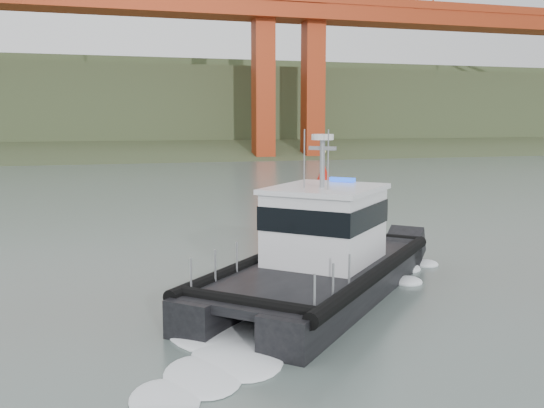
{
  "coord_description": "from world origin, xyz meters",
  "views": [
    {
      "loc": [
        -6.84,
        -14.85,
        5.98
      ],
      "look_at": [
        0.4,
        9.95,
        2.4
      ],
      "focal_mm": 40.0,
      "sensor_mm": 36.0,
      "label": 1
    }
  ],
  "objects": [
    {
      "name": "headlands",
      "position": [
        0.0,
        125.5,
        7.05
      ],
      "size": [
        500.0,
        105.36,
        27.12
      ],
      "color": "#3D502E",
      "rests_on": "ground"
    },
    {
      "name": "ground",
      "position": [
        0.0,
        0.0,
        0.0
      ],
      "size": [
        400.0,
        400.0,
        0.0
      ],
      "primitive_type": "plane",
      "color": "#576861",
      "rests_on": "ground"
    },
    {
      "name": "nav_buoy",
      "position": [
        11.17,
        31.66,
        0.99
      ],
      "size": [
        1.81,
        1.81,
        3.78
      ],
      "color": "#B6170C",
      "rests_on": "ground"
    },
    {
      "name": "patrol_boat",
      "position": [
        0.49,
        4.27,
        1.43
      ],
      "size": [
        11.22,
        11.46,
        5.71
      ],
      "rotation": [
        0.0,
        0.0,
        -0.76
      ],
      "color": "black",
      "rests_on": "ground"
    }
  ]
}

